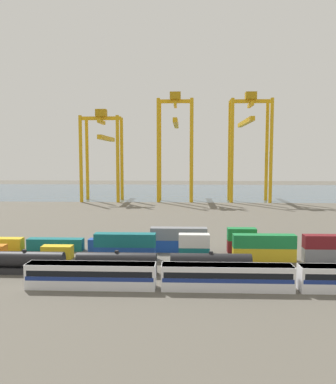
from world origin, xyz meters
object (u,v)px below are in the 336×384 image
at_px(gantry_crane_west, 103,146).
at_px(gantry_crane_central, 175,136).
at_px(freight_tank_row, 117,263).
at_px(shipping_container_14, 117,245).
at_px(gantry_crane_east, 249,135).
at_px(shipping_container_15, 179,246).
at_px(passenger_train, 227,276).

height_order(gantry_crane_west, gantry_crane_central, gantry_crane_central).
relative_size(freight_tank_row, shipping_container_14, 3.82).
xyz_separation_m(shipping_container_14, gantry_crane_east, (43.89, 98.54, 28.70)).
relative_size(shipping_container_14, shipping_container_15, 1.00).
bearing_deg(shipping_container_15, freight_tank_row, -122.20).
bearing_deg(gantry_crane_central, shipping_container_14, -96.02).
height_order(freight_tank_row, shipping_container_15, freight_tank_row).
xyz_separation_m(freight_tank_row, gantry_crane_west, (-26.03, 114.47, 23.33)).
relative_size(passenger_train, shipping_container_14, 5.12).
bearing_deg(freight_tank_row, gantry_crane_central, 86.28).
xyz_separation_m(shipping_container_14, gantry_crane_west, (-23.13, 97.81, 23.96)).
height_order(shipping_container_14, shipping_container_15, same).
bearing_deg(passenger_train, gantry_crane_central, 95.01).
xyz_separation_m(gantry_crane_central, gantry_crane_east, (33.51, 0.16, 0.19)).
height_order(shipping_container_15, gantry_crane_central, gantry_crane_central).
bearing_deg(gantry_crane_central, gantry_crane_east, 0.27).
xyz_separation_m(passenger_train, shipping_container_15, (-7.70, 23.88, -0.84)).
bearing_deg(shipping_container_14, passenger_train, -48.56).
height_order(freight_tank_row, shipping_container_14, freight_tank_row).
xyz_separation_m(gantry_crane_west, gantry_crane_central, (33.51, 0.57, 4.55)).
bearing_deg(gantry_crane_central, shipping_container_15, -88.25).
distance_m(shipping_container_15, gantry_crane_central, 102.47).
bearing_deg(shipping_container_15, gantry_crane_central, 91.75).
xyz_separation_m(passenger_train, gantry_crane_east, (22.80, 122.42, 27.85)).
distance_m(shipping_container_15, gantry_crane_west, 107.12).
distance_m(freight_tank_row, shipping_container_15, 19.70).
relative_size(gantry_crane_west, gantry_crane_central, 0.85).
bearing_deg(shipping_container_15, gantry_crane_east, 72.80).
distance_m(passenger_train, gantry_crane_central, 125.81).
bearing_deg(gantry_crane_west, passenger_train, -70.03).
distance_m(gantry_crane_central, gantry_crane_east, 33.51).
xyz_separation_m(gantry_crane_west, gantry_crane_east, (67.03, 0.72, 4.74)).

